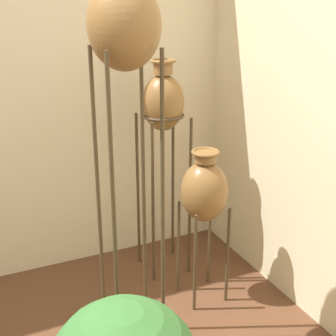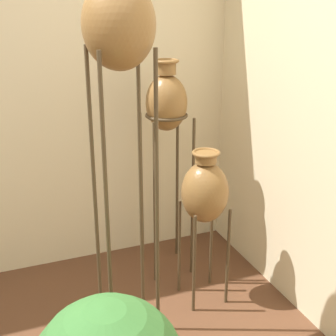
# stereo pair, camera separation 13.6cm
# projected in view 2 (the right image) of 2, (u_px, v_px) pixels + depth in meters

# --- Properties ---
(vase_stand_tall) EXTENTS (0.32, 0.32, 2.00)m
(vase_stand_tall) POSITION_uv_depth(u_px,v_px,m) (119.00, 35.00, 2.03)
(vase_stand_tall) COLOR #473823
(vase_stand_tall) RESTS_ON ground_plane
(vase_stand_medium) EXTENTS (0.29, 0.29, 1.48)m
(vase_stand_medium) POSITION_uv_depth(u_px,v_px,m) (166.00, 107.00, 3.01)
(vase_stand_medium) COLOR #473823
(vase_stand_medium) RESTS_ON ground_plane
(vase_stand_short) EXTENTS (0.29, 0.29, 1.00)m
(vase_stand_short) POSITION_uv_depth(u_px,v_px,m) (205.00, 193.00, 2.82)
(vase_stand_short) COLOR #473823
(vase_stand_short) RESTS_ON ground_plane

